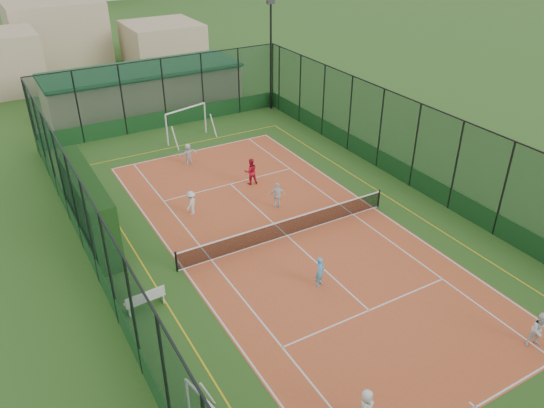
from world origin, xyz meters
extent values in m
plane|color=#305E20|center=(0.00, 0.00, 0.00)|extent=(300.00, 300.00, 0.00)
cube|color=#BA4529|center=(0.00, 0.00, 0.01)|extent=(11.17, 23.97, 0.01)
cube|color=black|center=(-8.30, 4.96, 1.66)|extent=(1.14, 7.57, 3.31)
imported|color=white|center=(-3.53, -10.51, 0.71)|extent=(0.82, 0.73, 1.40)
imported|color=#4FA6E1|center=(-0.81, -4.01, 0.71)|extent=(0.61, 0.54, 1.41)
imported|color=white|center=(4.15, -11.03, 0.76)|extent=(0.90, 0.82, 1.50)
imported|color=silver|center=(-3.29, 4.31, 0.69)|extent=(0.98, 0.96, 1.35)
imported|color=white|center=(1.02, 2.68, 0.75)|extent=(0.93, 0.62, 1.47)
imported|color=white|center=(-1.06, 10.21, 0.70)|extent=(1.34, 0.80, 1.37)
imported|color=red|center=(1.08, 5.84, 0.81)|extent=(0.88, 0.75, 1.59)
sphere|color=#CCE033|center=(-1.74, 0.88, 0.04)|extent=(0.07, 0.07, 0.07)
sphere|color=#CCE033|center=(-2.71, 2.20, 0.04)|extent=(0.07, 0.07, 0.07)
sphere|color=#CCE033|center=(0.28, 1.70, 0.04)|extent=(0.07, 0.07, 0.07)
camera|label=1|loc=(-11.67, -18.74, 14.45)|focal=35.00mm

